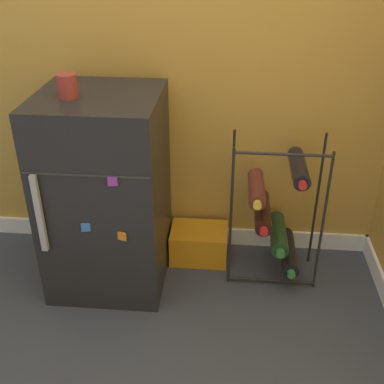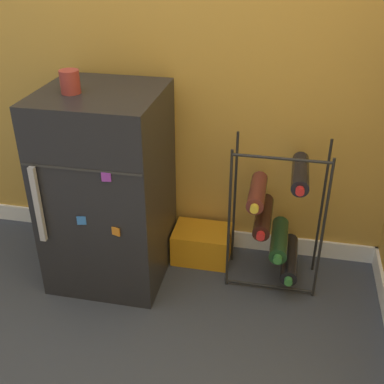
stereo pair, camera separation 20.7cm
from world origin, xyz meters
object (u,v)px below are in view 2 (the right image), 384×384
at_px(wine_rack, 278,219).
at_px(soda_box, 202,244).
at_px(mini_fridge, 108,188).
at_px(fridge_top_cup, 70,82).

bearing_deg(wine_rack, soda_box, 166.18).
height_order(mini_fridge, fridge_top_cup, fridge_top_cup).
xyz_separation_m(soda_box, fridge_top_cup, (-0.49, -0.21, 0.84)).
relative_size(soda_box, fridge_top_cup, 3.04).
bearing_deg(mini_fridge, fridge_top_cup, -154.65).
relative_size(mini_fridge, soda_box, 3.20).
bearing_deg(soda_box, wine_rack, -13.82).
relative_size(wine_rack, fridge_top_cup, 7.53).
bearing_deg(mini_fridge, soda_box, 23.20).
bearing_deg(wine_rack, mini_fridge, -173.78).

